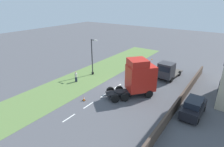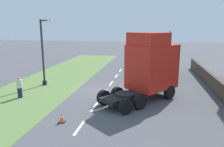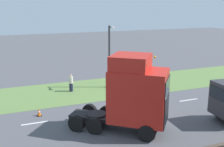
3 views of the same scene
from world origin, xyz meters
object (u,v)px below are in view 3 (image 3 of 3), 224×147
object	(u,v)px
lorry_cab	(135,94)
pedestrian	(71,83)
traffic_cone_lead	(39,112)
lamp_post	(110,61)

from	to	relation	value
lorry_cab	pedestrian	world-z (taller)	lorry_cab
pedestrian	traffic_cone_lead	size ratio (longest dim) A/B	2.83
lamp_post	pedestrian	size ratio (longest dim) A/B	3.67
lorry_cab	traffic_cone_lead	xyz separation A→B (m)	(-4.86, -5.32, -2.20)
lamp_post	traffic_cone_lead	xyz separation A→B (m)	(4.78, -7.43, -2.40)
pedestrian	traffic_cone_lead	bearing A→B (deg)	-36.24
pedestrian	traffic_cone_lead	distance (m)	6.15
traffic_cone_lead	lamp_post	bearing A→B (deg)	122.76
lamp_post	traffic_cone_lead	bearing A→B (deg)	-57.24
lorry_cab	lamp_post	world-z (taller)	lamp_post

